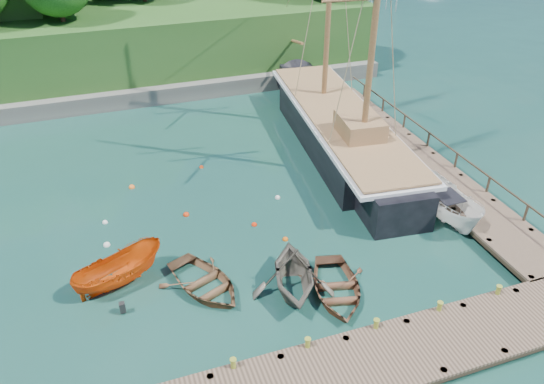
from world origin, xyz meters
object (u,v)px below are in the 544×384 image
Objects in this scene: rowboat_2 at (336,294)px; cabin_boat_white at (444,218)px; rowboat_0 at (205,289)px; rowboat_1 at (293,290)px; schooner at (340,134)px; motorboat_orange at (121,283)px.

cabin_boat_white reaches higher than rowboat_2.
rowboat_1 reaches higher than rowboat_0.
schooner reaches higher than rowboat_1.
rowboat_1 is 10.24m from cabin_boat_white.
motorboat_orange is 17.81m from schooner.
rowboat_0 is 3.96m from motorboat_orange.
rowboat_1 reaches higher than rowboat_2.
cabin_boat_white is (17.29, -0.48, 0.00)m from motorboat_orange.
cabin_boat_white is at bearing 29.28° from rowboat_1.
rowboat_0 is 13.74m from cabin_boat_white.
rowboat_0 is at bearing 171.47° from rowboat_2.
motorboat_orange is at bearing -144.04° from schooner.
rowboat_1 reaches higher than cabin_boat_white.
motorboat_orange is 0.17× the size of schooner.
rowboat_1 is 8.00m from motorboat_orange.
rowboat_0 is at bearing 173.95° from rowboat_1.
rowboat_2 is (1.76, -0.87, 0.00)m from rowboat_1.
motorboat_orange is (-3.60, 1.65, 0.00)m from rowboat_0.
rowboat_1 is 0.17× the size of schooner.
rowboat_1 reaches higher than motorboat_orange.
rowboat_0 is 15.85m from schooner.
rowboat_2 is 14.31m from schooner.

